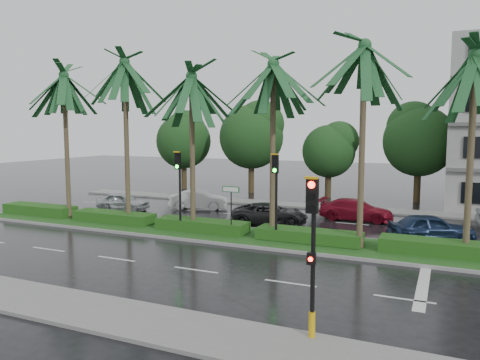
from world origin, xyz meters
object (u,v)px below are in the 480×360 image
at_px(signal_near, 312,251).
at_px(signal_median_left, 179,179).
at_px(car_darkgrey, 270,214).
at_px(car_blue, 431,228).
at_px(car_white, 198,200).
at_px(street_sign, 231,198).
at_px(car_silver, 123,202).
at_px(car_red, 356,210).

relative_size(signal_near, signal_median_left, 1.00).
distance_m(signal_near, signal_median_left, 13.93).
bearing_deg(car_darkgrey, car_blue, -112.18).
xyz_separation_m(signal_median_left, car_white, (-3.00, 7.46, -2.33)).
distance_m(car_darkgrey, car_blue, 9.05).
bearing_deg(street_sign, car_darkgrey, 83.55).
xyz_separation_m(street_sign, car_blue, (9.50, 3.52, -1.41)).
xyz_separation_m(car_silver, car_blue, (20.00, -1.07, 0.08)).
bearing_deg(car_white, car_darkgrey, -135.12).
bearing_deg(car_red, street_sign, 148.12).
height_order(signal_near, car_silver, signal_near).
height_order(signal_median_left, car_silver, signal_median_left).
xyz_separation_m(signal_median_left, car_silver, (-7.50, 4.77, -2.36)).
relative_size(street_sign, car_red, 0.57).
distance_m(signal_median_left, street_sign, 3.13).
xyz_separation_m(signal_median_left, car_darkgrey, (3.50, 4.60, -2.37)).
bearing_deg(car_red, car_silver, 102.48).
height_order(signal_near, signal_median_left, signal_median_left).
distance_m(signal_median_left, car_silver, 9.20).
height_order(car_white, car_darkgrey, car_white).
distance_m(signal_near, street_sign, 12.11).
xyz_separation_m(signal_median_left, street_sign, (3.00, 0.18, -0.87)).
height_order(signal_near, car_blue, signal_near).
relative_size(car_silver, car_red, 0.82).
distance_m(signal_median_left, car_blue, 13.23).
bearing_deg(signal_near, car_darkgrey, 114.46).
distance_m(signal_near, car_blue, 13.74).
bearing_deg(street_sign, signal_median_left, -176.53).
bearing_deg(car_red, signal_median_left, 135.71).
relative_size(signal_median_left, street_sign, 1.68).
bearing_deg(car_red, car_darkgrey, 127.47).
bearing_deg(signal_median_left, car_blue, 16.50).
relative_size(car_silver, car_white, 0.92).
bearing_deg(car_silver, car_red, -84.14).
bearing_deg(car_blue, signal_near, 145.40).
xyz_separation_m(car_white, car_darkgrey, (6.50, -2.85, -0.04)).
height_order(car_white, car_blue, car_blue).
bearing_deg(car_white, street_sign, -161.90).
relative_size(signal_median_left, car_blue, 1.03).
bearing_deg(car_red, car_blue, -132.34).
relative_size(signal_median_left, car_silver, 1.17).
distance_m(car_silver, car_red, 15.82).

